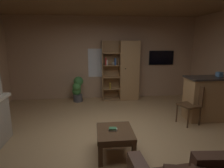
# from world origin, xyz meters

# --- Properties ---
(floor) EXTENTS (6.20, 5.89, 0.02)m
(floor) POSITION_xyz_m (0.00, 0.00, -0.01)
(floor) COLOR tan
(floor) RESTS_ON ground
(wall_back) EXTENTS (6.32, 0.06, 2.72)m
(wall_back) POSITION_xyz_m (0.00, 2.98, 1.36)
(wall_back) COLOR tan
(wall_back) RESTS_ON ground
(window_pane_back) EXTENTS (0.57, 0.01, 0.94)m
(window_pane_back) POSITION_xyz_m (-0.26, 2.94, 1.22)
(window_pane_back) COLOR white
(bookshelf_cabinet) EXTENTS (1.21, 0.41, 1.94)m
(bookshelf_cabinet) POSITION_xyz_m (0.72, 2.70, 0.97)
(bookshelf_cabinet) COLOR #A87F51
(bookshelf_cabinet) RESTS_ON ground
(kitchen_bar_counter) EXTENTS (1.54, 0.59, 1.07)m
(kitchen_bar_counter) POSITION_xyz_m (2.65, 0.82, 0.54)
(kitchen_bar_counter) COLOR #A87F51
(kitchen_bar_counter) RESTS_ON ground
(tissue_box) EXTENTS (0.14, 0.14, 0.11)m
(tissue_box) POSITION_xyz_m (2.69, 0.87, 1.13)
(tissue_box) COLOR #598CBF
(tissue_box) RESTS_ON kitchen_bar_counter
(coffee_table) EXTENTS (0.60, 0.68, 0.44)m
(coffee_table) POSITION_xyz_m (-0.04, -0.46, 0.35)
(coffee_table) COLOR #4C331E
(coffee_table) RESTS_ON ground
(table_book_0) EXTENTS (0.16, 0.13, 0.02)m
(table_book_0) POSITION_xyz_m (-0.07, -0.45, 0.45)
(table_book_0) COLOR beige
(table_book_0) RESTS_ON coffee_table
(table_book_1) EXTENTS (0.14, 0.10, 0.03)m
(table_book_1) POSITION_xyz_m (-0.08, -0.46, 0.48)
(table_book_1) COLOR #387247
(table_book_1) RESTS_ON coffee_table
(dining_chair) EXTENTS (0.52, 0.52, 0.92)m
(dining_chair) POSITION_xyz_m (1.91, 0.62, 0.53)
(dining_chair) COLOR #4C331E
(dining_chair) RESTS_ON ground
(potted_floor_plant) EXTENTS (0.37, 0.36, 0.82)m
(potted_floor_plant) POSITION_xyz_m (-0.90, 2.60, 0.43)
(potted_floor_plant) COLOR #4C4C51
(potted_floor_plant) RESTS_ON ground
(wall_mounted_tv) EXTENTS (0.85, 0.06, 0.48)m
(wall_mounted_tv) POSITION_xyz_m (1.97, 2.91, 1.37)
(wall_mounted_tv) COLOR black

